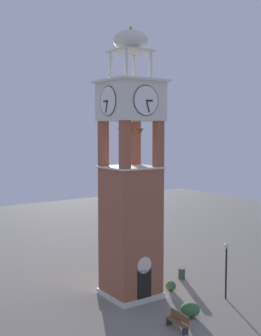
{
  "coord_description": "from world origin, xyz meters",
  "views": [
    {
      "loc": [
        -15.99,
        -23.53,
        11.21
      ],
      "look_at": [
        0.0,
        0.0,
        8.78
      ],
      "focal_mm": 45.68,
      "sensor_mm": 36.0,
      "label": 1
    }
  ],
  "objects": [
    {
      "name": "trash_bin",
      "position": [
        5.13,
        0.59,
        0.4
      ],
      "size": [
        0.52,
        0.52,
        0.8
      ],
      "primitive_type": "cylinder",
      "color": "#38513D",
      "rests_on": "ground"
    },
    {
      "name": "ground",
      "position": [
        0.0,
        0.0,
        0.0
      ],
      "size": [
        80.0,
        80.0,
        0.0
      ],
      "primitive_type": "plane",
      "color": "gray"
    },
    {
      "name": "lamp_post",
      "position": [
        5.0,
        -4.05,
        2.64
      ],
      "size": [
        0.36,
        0.36,
        3.8
      ],
      "color": "black",
      "rests_on": "ground"
    },
    {
      "name": "park_bench",
      "position": [
        -0.59,
        -5.67,
        0.48
      ],
      "size": [
        0.48,
        1.61,
        0.95
      ],
      "color": "brown",
      "rests_on": "ground"
    },
    {
      "name": "shrub_behind_bench",
      "position": [
        1.91,
        3.0,
        0.54
      ],
      "size": [
        0.73,
        0.73,
        1.08
      ],
      "primitive_type": "ellipsoid",
      "color": "#336638",
      "rests_on": "ground"
    },
    {
      "name": "clock_tower",
      "position": [
        0.0,
        -0.0,
        7.29
      ],
      "size": [
        3.8,
        3.8,
        18.03
      ],
      "color": "#93543D",
      "rests_on": "ground"
    },
    {
      "name": "shrub_near_entry",
      "position": [
        2.87,
        -0.84,
        0.34
      ],
      "size": [
        0.74,
        0.74,
        0.67
      ],
      "primitive_type": "ellipsoid",
      "color": "#336638",
      "rests_on": "ground"
    },
    {
      "name": "shrub_left_of_tower",
      "position": [
        1.16,
        -4.77,
        0.41
      ],
      "size": [
        1.17,
        1.17,
        0.83
      ],
      "primitive_type": "ellipsoid",
      "color": "#336638",
      "rests_on": "ground"
    }
  ]
}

